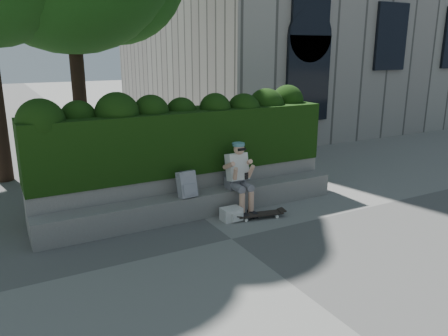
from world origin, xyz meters
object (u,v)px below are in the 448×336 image
skateboard (260,214)px  backpack_plaid (187,184)px  person (239,175)px  backpack_ground (231,214)px

skateboard → backpack_plaid: size_ratio=1.88×
skateboard → person: bearing=121.2°
skateboard → backpack_plaid: (-1.24, 0.59, 0.62)m
skateboard → backpack_ground: size_ratio=2.45×
person → backpack_ground: size_ratio=3.69×
backpack_plaid → backpack_ground: 1.00m
person → backpack_plaid: person is taller
person → skateboard: bearing=-70.5°
skateboard → backpack_plaid: 1.50m
backpack_plaid → backpack_ground: (0.71, -0.41, -0.57)m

